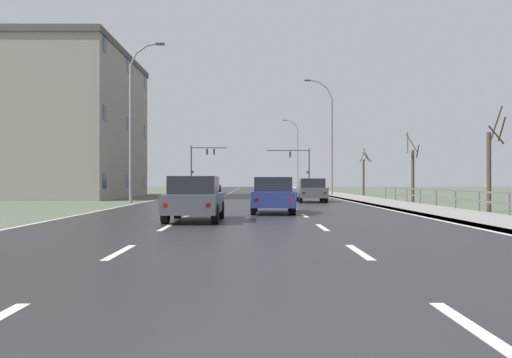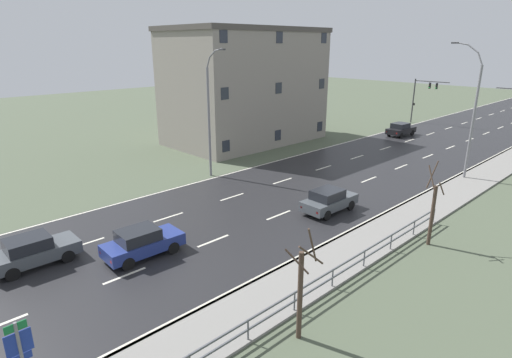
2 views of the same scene
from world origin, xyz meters
The scene contains 17 objects.
ground_plane centered at (0.00, 48.00, -0.06)m, with size 160.00×160.00×0.12m.
road_asphalt_strip centered at (0.00, 60.00, 0.01)m, with size 14.00×120.00×0.03m.
sidewalk_right centered at (8.43, 60.00, 0.06)m, with size 3.00×120.00×0.12m.
guardrail centered at (9.85, 20.66, 0.71)m, with size 0.07×28.75×1.00m.
street_lamp_midground centered at (7.43, 45.80, 5.29)m, with size 2.62×0.24×10.83m.
street_lamp_distant centered at (7.46, 82.49, 5.57)m, with size 2.46×0.24×11.36m.
street_lamp_left_bank centered at (-7.46, 31.12, 5.09)m, with size 2.27×0.24×10.36m.
traffic_signal_right centered at (6.78, 68.01, 3.88)m, with size 5.77×0.36×5.78m.
traffic_signal_left centered at (-6.75, 67.27, 4.16)m, with size 4.78×0.36×6.09m.
car_distant centered at (1.14, 19.86, 0.80)m, with size 1.94×4.16×1.57m.
car_mid_centre centered at (4.16, 31.87, 0.80)m, with size 1.91×4.14×1.57m.
car_near_right centered at (-1.75, 15.44, 0.80)m, with size 1.88×4.12×1.57m.
car_near_left centered at (-4.45, 57.76, 0.80)m, with size 2.00×4.19×1.57m.
brick_building centered at (-15.56, 42.36, 6.19)m, with size 10.44×17.07×12.37m.
bare_tree_near centered at (11.02, 20.91, 2.06)m, with size 0.97×1.21×4.79m.
bare_tree_mid centered at (10.90, 32.02, 1.98)m, with size 0.88×0.96×4.72m.
bare_tree_far centered at (11.20, 48.77, 2.05)m, with size 1.17×1.26×4.61m.
Camera 1 is at (0.25, -2.85, 1.41)m, focal length 36.97 mm.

